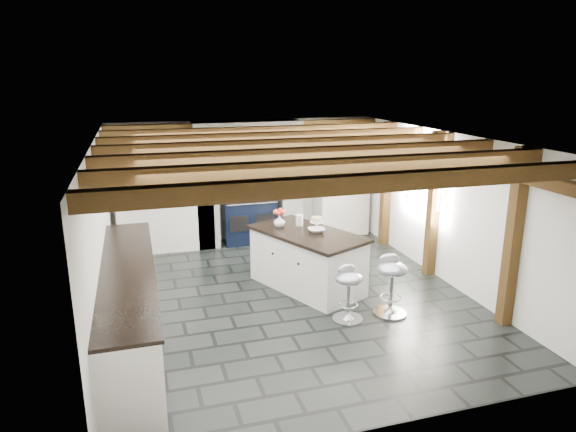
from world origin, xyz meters
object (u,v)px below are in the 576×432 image
object	(u,v)px
range_cooker	(249,218)
kitchen_island	(307,259)
bar_stool_far	(348,287)
bar_stool_near	(391,278)

from	to	relation	value
range_cooker	kitchen_island	distance (m)	2.46
kitchen_island	bar_stool_far	world-z (taller)	kitchen_island
bar_stool_far	range_cooker	bearing A→B (deg)	93.61
range_cooker	bar_stool_near	bearing A→B (deg)	-72.57
range_cooker	kitchen_island	bearing A→B (deg)	-81.86
bar_stool_far	kitchen_island	bearing A→B (deg)	93.68
range_cooker	bar_stool_far	bearing A→B (deg)	-81.82
bar_stool_far	bar_stool_near	bearing A→B (deg)	-4.91
bar_stool_near	bar_stool_far	bearing A→B (deg)	-169.33
kitchen_island	bar_stool_near	distance (m)	1.41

